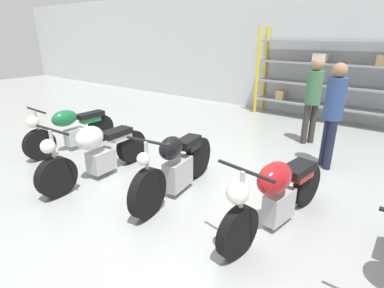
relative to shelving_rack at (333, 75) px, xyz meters
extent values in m
plane|color=#9EA3A0|center=(-0.67, -5.56, -1.26)|extent=(30.00, 30.00, 0.00)
cube|color=silver|center=(-0.67, 0.37, 0.54)|extent=(30.00, 0.08, 3.60)
cylinder|color=yellow|center=(-2.00, -0.27, -0.03)|extent=(0.08, 0.08, 2.45)
cylinder|color=yellow|center=(-2.00, 0.28, -0.03)|extent=(0.08, 0.08, 2.45)
cube|color=gray|center=(-0.03, 0.00, -0.83)|extent=(3.94, 0.55, 0.05)
cube|color=gray|center=(-0.03, 0.00, -0.28)|extent=(3.94, 0.55, 0.05)
cube|color=gray|center=(-0.03, 0.00, 0.27)|extent=(3.94, 0.55, 0.05)
cube|color=gray|center=(-0.03, 0.00, 0.82)|extent=(3.94, 0.55, 0.05)
cube|color=silver|center=(-0.35, -0.06, 0.41)|extent=(0.35, 0.32, 0.24)
cube|color=tan|center=(-1.33, 0.00, -0.68)|extent=(0.23, 0.30, 0.27)
cylinder|color=black|center=(-3.59, -6.07, -0.96)|extent=(0.13, 0.60, 0.60)
cylinder|color=black|center=(-3.56, -4.71, -0.96)|extent=(0.13, 0.60, 0.60)
cube|color=#ADADB2|center=(-3.58, -5.34, -0.99)|extent=(0.23, 0.39, 0.32)
ellipsoid|color=#196B38|center=(-3.58, -5.51, -0.57)|extent=(0.28, 0.53, 0.32)
cube|color=black|center=(-3.57, -4.93, -0.62)|extent=(0.24, 0.60, 0.10)
cube|color=#196B38|center=(-3.57, -4.94, -0.71)|extent=(0.20, 0.42, 0.12)
cylinder|color=#ADADB2|center=(-3.59, -6.05, -0.63)|extent=(0.05, 0.05, 0.65)
sphere|color=silver|center=(-3.59, -6.12, -0.50)|extent=(0.22, 0.22, 0.22)
cylinder|color=black|center=(-3.59, -6.02, -0.31)|extent=(0.67, 0.05, 0.04)
cylinder|color=black|center=(-2.05, -6.61, -0.96)|extent=(0.19, 0.61, 0.61)
cylinder|color=black|center=(-2.13, -5.09, -0.96)|extent=(0.19, 0.61, 0.61)
cube|color=#ADADB2|center=(-2.09, -5.80, -0.99)|extent=(0.30, 0.44, 0.35)
ellipsoid|color=silver|center=(-2.08, -5.97, -0.54)|extent=(0.35, 0.50, 0.38)
cube|color=black|center=(-2.11, -5.43, -0.60)|extent=(0.29, 0.57, 0.10)
cube|color=silver|center=(-2.12, -5.36, -0.69)|extent=(0.25, 0.40, 0.12)
cylinder|color=#ADADB2|center=(-2.05, -6.59, -0.60)|extent=(0.05, 0.05, 0.70)
sphere|color=silver|center=(-2.04, -6.66, -0.46)|extent=(0.20, 0.20, 0.20)
cylinder|color=black|center=(-2.05, -6.56, -0.25)|extent=(0.73, 0.08, 0.04)
cylinder|color=black|center=(-0.62, -6.17, -0.92)|extent=(0.22, 0.68, 0.67)
cylinder|color=black|center=(-0.81, -4.81, -0.92)|extent=(0.22, 0.68, 0.67)
cube|color=#ADADB2|center=(-0.72, -5.44, -0.96)|extent=(0.30, 0.54, 0.43)
ellipsoid|color=black|center=(-0.70, -5.61, -0.49)|extent=(0.34, 0.48, 0.32)
cube|color=black|center=(-0.76, -5.14, -0.54)|extent=(0.29, 0.50, 0.10)
cube|color=black|center=(-0.78, -5.05, -0.63)|extent=(0.24, 0.35, 0.12)
cylinder|color=#ADADB2|center=(-0.62, -6.15, -0.58)|extent=(0.06, 0.06, 0.69)
sphere|color=silver|center=(-0.61, -6.22, -0.43)|extent=(0.16, 0.16, 0.16)
cylinder|color=black|center=(-0.62, -6.13, -0.23)|extent=(0.62, 0.12, 0.04)
cylinder|color=black|center=(0.68, -6.14, -0.96)|extent=(0.20, 0.60, 0.59)
cylinder|color=black|center=(0.92, -4.64, -0.96)|extent=(0.20, 0.60, 0.59)
cube|color=#ADADB2|center=(0.81, -5.34, -0.99)|extent=(0.27, 0.48, 0.38)
ellipsoid|color=#B2191E|center=(0.78, -5.51, -0.55)|extent=(0.40, 0.59, 0.38)
cube|color=black|center=(0.87, -4.96, -0.61)|extent=(0.34, 0.55, 0.10)
cube|color=#B2191E|center=(0.88, -4.90, -0.70)|extent=(0.28, 0.39, 0.12)
cylinder|color=#ADADB2|center=(0.68, -6.12, -0.61)|extent=(0.06, 0.06, 0.70)
sphere|color=silver|center=(0.67, -6.19, -0.48)|extent=(0.23, 0.23, 0.23)
cylinder|color=black|center=(0.69, -6.09, -0.26)|extent=(0.67, 0.14, 0.04)
cylinder|color=#1E2338|center=(0.74, -3.08, -0.82)|extent=(0.13, 0.13, 0.89)
cylinder|color=#1E2338|center=(0.85, -3.22, -0.82)|extent=(0.13, 0.13, 0.89)
cylinder|color=navy|center=(0.80, -3.15, -0.02)|extent=(0.45, 0.45, 0.70)
sphere|color=#9E7051|center=(0.80, -3.15, 0.45)|extent=(0.24, 0.24, 0.24)
cylinder|color=#38332D|center=(0.19, -1.98, -0.82)|extent=(0.13, 0.13, 0.87)
cylinder|color=#38332D|center=(0.08, -2.13, -0.82)|extent=(0.13, 0.13, 0.87)
cylinder|color=#3F724C|center=(0.14, -2.06, -0.05)|extent=(0.45, 0.45, 0.69)
sphere|color=#9E7051|center=(0.14, -2.06, 0.42)|extent=(0.24, 0.24, 0.24)
camera|label=1|loc=(1.89, -8.52, 1.00)|focal=28.00mm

